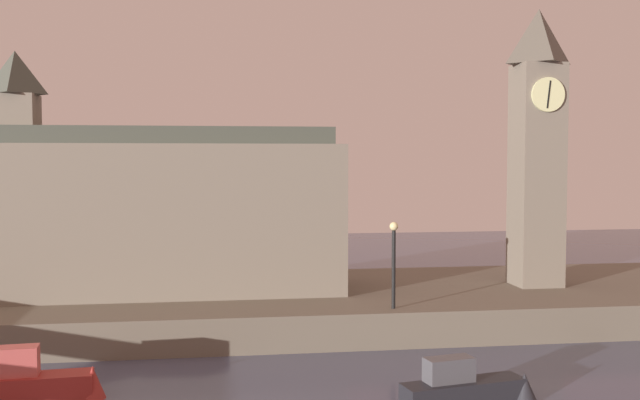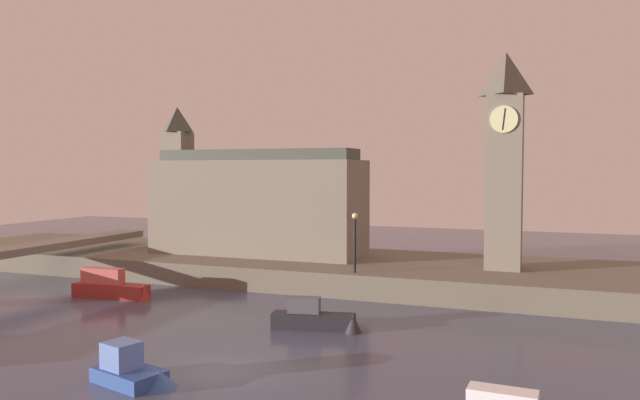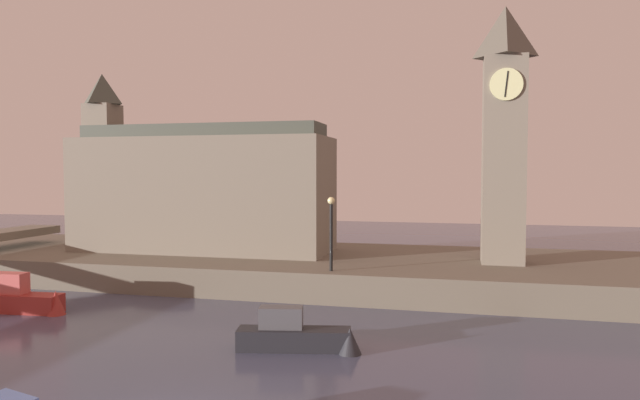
% 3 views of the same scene
% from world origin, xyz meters
% --- Properties ---
extents(far_embankment, '(70.00, 12.00, 1.50)m').
position_xyz_m(far_embankment, '(0.00, 20.00, 0.75)').
color(far_embankment, '#6B6051').
rests_on(far_embankment, ground).
extents(clock_tower, '(2.36, 2.40, 13.45)m').
position_xyz_m(clock_tower, '(9.02, 19.53, 8.45)').
color(clock_tower, slate).
rests_on(clock_tower, far_embankment).
extents(parliament_hall, '(15.74, 5.30, 11.06)m').
position_xyz_m(parliament_hall, '(-8.92, 20.32, 5.30)').
color(parliament_hall, slate).
rests_on(parliament_hall, far_embankment).
extents(streetlamp, '(0.36, 0.36, 3.61)m').
position_xyz_m(streetlamp, '(0.74, 14.96, 3.77)').
color(streetlamp, black).
rests_on(streetlamp, far_embankment).
extents(boat_dinghy_red, '(5.36, 1.45, 1.91)m').
position_xyz_m(boat_dinghy_red, '(-12.74, 9.53, 0.65)').
color(boat_dinghy_red, maroon).
rests_on(boat_dinghy_red, ground).
extents(boat_barge_dark, '(4.63, 1.77, 1.60)m').
position_xyz_m(boat_barge_dark, '(1.38, 7.25, 0.51)').
color(boat_barge_dark, '#232328').
rests_on(boat_barge_dark, ground).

